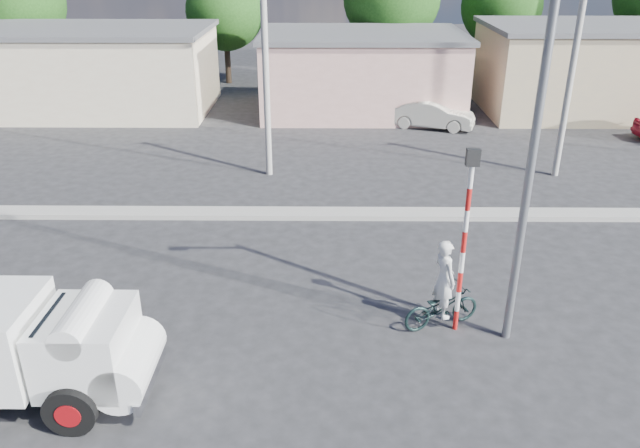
{
  "coord_description": "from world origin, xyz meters",
  "views": [
    {
      "loc": [
        0.19,
        -10.71,
        8.22
      ],
      "look_at": [
        0.03,
        4.5,
        1.3
      ],
      "focal_mm": 35.0,
      "sensor_mm": 36.0,
      "label": 1
    }
  ],
  "objects_px": {
    "truck": "(11,346)",
    "car_cream": "(432,114)",
    "bicycle": "(441,307)",
    "streetlight": "(529,124)",
    "cyclist": "(443,290)",
    "traffic_pole": "(465,227)"
  },
  "relations": [
    {
      "from": "traffic_pole",
      "to": "car_cream",
      "type": "bearing_deg",
      "value": 83.19
    },
    {
      "from": "truck",
      "to": "cyclist",
      "type": "distance_m",
      "value": 9.04
    },
    {
      "from": "cyclist",
      "to": "truck",
      "type": "bearing_deg",
      "value": 85.43
    },
    {
      "from": "traffic_pole",
      "to": "streetlight",
      "type": "distance_m",
      "value": 2.56
    },
    {
      "from": "bicycle",
      "to": "traffic_pole",
      "type": "xyz_separation_m",
      "value": [
        0.32,
        -0.14,
        2.1
      ]
    },
    {
      "from": "bicycle",
      "to": "streetlight",
      "type": "height_order",
      "value": "streetlight"
    },
    {
      "from": "truck",
      "to": "car_cream",
      "type": "distance_m",
      "value": 22.51
    },
    {
      "from": "cyclist",
      "to": "streetlight",
      "type": "xyz_separation_m",
      "value": [
        1.26,
        -0.44,
        4.01
      ]
    },
    {
      "from": "bicycle",
      "to": "car_cream",
      "type": "height_order",
      "value": "car_cream"
    },
    {
      "from": "truck",
      "to": "bicycle",
      "type": "relative_size",
      "value": 2.81
    },
    {
      "from": "truck",
      "to": "traffic_pole",
      "type": "distance_m",
      "value": 9.41
    },
    {
      "from": "car_cream",
      "to": "bicycle",
      "type": "bearing_deg",
      "value": -170.05
    },
    {
      "from": "cyclist",
      "to": "traffic_pole",
      "type": "xyz_separation_m",
      "value": [
        0.32,
        -0.14,
        1.64
      ]
    },
    {
      "from": "car_cream",
      "to": "cyclist",
      "type": "bearing_deg",
      "value": -170.05
    },
    {
      "from": "streetlight",
      "to": "cyclist",
      "type": "bearing_deg",
      "value": 160.75
    },
    {
      "from": "truck",
      "to": "bicycle",
      "type": "height_order",
      "value": "truck"
    },
    {
      "from": "truck",
      "to": "streetlight",
      "type": "relative_size",
      "value": 0.59
    },
    {
      "from": "bicycle",
      "to": "traffic_pole",
      "type": "distance_m",
      "value": 2.13
    },
    {
      "from": "bicycle",
      "to": "cyclist",
      "type": "relative_size",
      "value": 0.99
    },
    {
      "from": "bicycle",
      "to": "streetlight",
      "type": "distance_m",
      "value": 4.66
    },
    {
      "from": "car_cream",
      "to": "streetlight",
      "type": "relative_size",
      "value": 0.44
    },
    {
      "from": "truck",
      "to": "car_cream",
      "type": "height_order",
      "value": "truck"
    }
  ]
}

